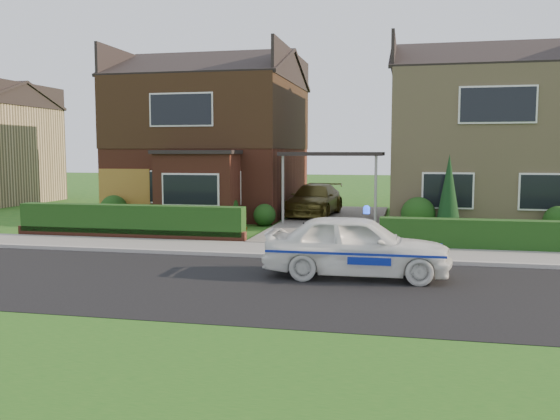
# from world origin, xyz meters

# --- Properties ---
(ground) EXTENTS (120.00, 120.00, 0.00)m
(ground) POSITION_xyz_m (0.00, 0.00, 0.00)
(ground) COLOR #1A5015
(ground) RESTS_ON ground
(road) EXTENTS (60.00, 6.00, 0.02)m
(road) POSITION_xyz_m (0.00, 0.00, 0.00)
(road) COLOR black
(road) RESTS_ON ground
(kerb) EXTENTS (60.00, 0.16, 0.12)m
(kerb) POSITION_xyz_m (0.00, 3.05, 0.06)
(kerb) COLOR #9E9993
(kerb) RESTS_ON ground
(sidewalk) EXTENTS (60.00, 2.00, 0.10)m
(sidewalk) POSITION_xyz_m (0.00, 4.10, 0.05)
(sidewalk) COLOR slate
(sidewalk) RESTS_ON ground
(grass_verge) EXTENTS (60.00, 4.00, 0.01)m
(grass_verge) POSITION_xyz_m (0.00, -5.00, 0.00)
(grass_verge) COLOR #1A5015
(grass_verge) RESTS_ON ground
(driveway) EXTENTS (3.80, 12.00, 0.12)m
(driveway) POSITION_xyz_m (0.00, 11.00, 0.06)
(driveway) COLOR #666059
(driveway) RESTS_ON ground
(house_left) EXTENTS (7.50, 9.53, 7.25)m
(house_left) POSITION_xyz_m (-5.78, 13.90, 3.81)
(house_left) COLOR brown
(house_left) RESTS_ON ground
(house_right) EXTENTS (7.50, 8.06, 7.25)m
(house_right) POSITION_xyz_m (5.80, 13.99, 3.66)
(house_right) COLOR tan
(house_right) RESTS_ON ground
(carport_link) EXTENTS (3.80, 3.00, 2.77)m
(carport_link) POSITION_xyz_m (0.00, 10.95, 2.66)
(carport_link) COLOR black
(carport_link) RESTS_ON ground
(garage_door) EXTENTS (2.20, 0.10, 2.10)m
(garage_door) POSITION_xyz_m (-8.25, 9.96, 1.05)
(garage_door) COLOR brown
(garage_door) RESTS_ON ground
(dwarf_wall) EXTENTS (7.70, 0.25, 0.36)m
(dwarf_wall) POSITION_xyz_m (-5.80, 5.30, 0.18)
(dwarf_wall) COLOR brown
(dwarf_wall) RESTS_ON ground
(hedge_left) EXTENTS (7.50, 0.55, 0.90)m
(hedge_left) POSITION_xyz_m (-5.80, 5.45, 0.00)
(hedge_left) COLOR black
(hedge_left) RESTS_ON ground
(hedge_right) EXTENTS (7.50, 0.55, 0.80)m
(hedge_right) POSITION_xyz_m (5.80, 5.35, 0.00)
(hedge_right) COLOR black
(hedge_right) RESTS_ON ground
(shrub_left_far) EXTENTS (1.08, 1.08, 1.08)m
(shrub_left_far) POSITION_xyz_m (-8.50, 9.50, 0.54)
(shrub_left_far) COLOR black
(shrub_left_far) RESTS_ON ground
(shrub_left_mid) EXTENTS (1.32, 1.32, 1.32)m
(shrub_left_mid) POSITION_xyz_m (-4.00, 9.30, 0.66)
(shrub_left_mid) COLOR black
(shrub_left_mid) RESTS_ON ground
(shrub_left_near) EXTENTS (0.84, 0.84, 0.84)m
(shrub_left_near) POSITION_xyz_m (-2.40, 9.60, 0.42)
(shrub_left_near) COLOR black
(shrub_left_near) RESTS_ON ground
(shrub_right_near) EXTENTS (1.20, 1.20, 1.20)m
(shrub_right_near) POSITION_xyz_m (3.20, 9.40, 0.60)
(shrub_right_near) COLOR black
(shrub_right_near) RESTS_ON ground
(shrub_right_mid) EXTENTS (0.96, 0.96, 0.96)m
(shrub_right_mid) POSITION_xyz_m (7.80, 9.50, 0.48)
(shrub_right_mid) COLOR black
(shrub_right_mid) RESTS_ON ground
(conifer_a) EXTENTS (0.90, 0.90, 2.60)m
(conifer_a) POSITION_xyz_m (4.20, 9.20, 1.30)
(conifer_a) COLOR black
(conifer_a) RESTS_ON ground
(police_car) EXTENTS (3.77, 4.14, 1.56)m
(police_car) POSITION_xyz_m (1.74, 1.20, 0.70)
(police_car) COLOR white
(police_car) RESTS_ON ground
(driveway_car) EXTENTS (2.15, 4.57, 1.29)m
(driveway_car) POSITION_xyz_m (-1.00, 12.73, 0.77)
(driveway_car) COLOR brown
(driveway_car) RESTS_ON driveway
(potted_plant_a) EXTENTS (0.52, 0.43, 0.85)m
(potted_plant_a) POSITION_xyz_m (-7.03, 6.25, 0.43)
(potted_plant_a) COLOR gray
(potted_plant_a) RESTS_ON ground
(potted_plant_b) EXTENTS (0.57, 0.55, 0.81)m
(potted_plant_b) POSITION_xyz_m (-5.94, 6.60, 0.41)
(potted_plant_b) COLOR gray
(potted_plant_b) RESTS_ON ground
(potted_plant_c) EXTENTS (0.51, 0.51, 0.73)m
(potted_plant_c) POSITION_xyz_m (-2.50, 6.74, 0.37)
(potted_plant_c) COLOR gray
(potted_plant_c) RESTS_ON ground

